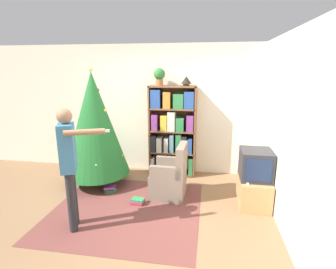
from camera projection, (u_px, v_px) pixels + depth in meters
ground_plane at (138, 216)px, 3.87m from camera, size 14.00×14.00×0.00m
wall_back at (161, 110)px, 5.41m from camera, size 8.00×0.10×2.60m
wall_right at (294, 137)px, 3.24m from camera, size 0.10×8.00×2.60m
area_rug at (127, 209)px, 4.06m from camera, size 2.25×2.14×0.01m
bookshelf at (173, 133)px, 5.23m from camera, size 0.93×0.33×1.80m
tv_stand at (253, 191)px, 4.19m from camera, size 0.46×0.72×0.44m
television at (256, 164)px, 4.07m from camera, size 0.47×0.52×0.46m
game_remote at (247, 182)px, 3.94m from camera, size 0.04×0.12×0.02m
christmas_tree at (94, 124)px, 4.72m from camera, size 1.20×1.20×2.15m
armchair at (171, 178)px, 4.41m from camera, size 0.59×0.58×0.92m
standing_person at (69, 160)px, 3.37m from camera, size 0.72×0.44×1.65m
potted_plant at (159, 76)px, 5.01m from camera, size 0.22×0.22×0.33m
table_lamp at (186, 80)px, 4.95m from camera, size 0.20×0.20×0.18m
book_pile_near_tree at (110, 189)px, 4.61m from camera, size 0.23×0.19×0.12m
book_pile_by_chair at (138, 201)px, 4.21m from camera, size 0.22×0.17×0.09m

